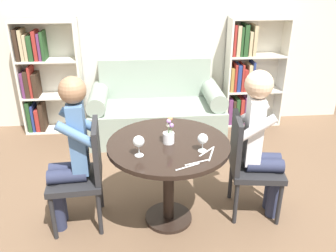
{
  "coord_description": "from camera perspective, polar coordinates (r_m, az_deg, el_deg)",
  "views": [
    {
      "loc": [
        -0.22,
        -2.44,
        2.02
      ],
      "look_at": [
        0.0,
        0.05,
        0.86
      ],
      "focal_mm": 38.0,
      "sensor_mm": 36.0,
      "label": 1
    }
  ],
  "objects": [
    {
      "name": "wine_glass_left",
      "position": [
        2.54,
        -4.73,
        -2.57
      ],
      "size": [
        0.08,
        0.08,
        0.16
      ],
      "color": "white",
      "rests_on": "round_table"
    },
    {
      "name": "fork_right_setting",
      "position": [
        2.65,
        6.25,
        -4.07
      ],
      "size": [
        0.14,
        0.14,
        0.0
      ],
      "color": "silver",
      "rests_on": "round_table"
    },
    {
      "name": "flower_vase",
      "position": [
        2.73,
        0.21,
        -1.34
      ],
      "size": [
        0.09,
        0.09,
        0.22
      ],
      "color": "silver",
      "rests_on": "round_table"
    },
    {
      "name": "knife_left_setting",
      "position": [
        2.61,
        6.94,
        -4.58
      ],
      "size": [
        0.08,
        0.18,
        0.0
      ],
      "color": "silver",
      "rests_on": "round_table"
    },
    {
      "name": "chair_left",
      "position": [
        2.94,
        -13.36,
        -7.07
      ],
      "size": [
        0.45,
        0.45,
        0.9
      ],
      "rotation": [
        0.0,
        0.0,
        -1.51
      ],
      "color": "#232326",
      "rests_on": "ground_plane"
    },
    {
      "name": "knife_right_setting",
      "position": [
        2.45,
        3.17,
        -6.54
      ],
      "size": [
        0.18,
        0.09,
        0.0
      ],
      "color": "silver",
      "rests_on": "round_table"
    },
    {
      "name": "person_right",
      "position": [
        2.98,
        14.78,
        -2.26
      ],
      "size": [
        0.44,
        0.38,
        1.29
      ],
      "rotation": [
        0.0,
        0.0,
        1.44
      ],
      "color": "#282D47",
      "rests_on": "ground_plane"
    },
    {
      "name": "back_wall",
      "position": [
        4.6,
        -2.36,
        16.5
      ],
      "size": [
        5.2,
        0.05,
        2.7
      ],
      "color": "beige",
      "rests_on": "ground_plane"
    },
    {
      "name": "chair_right",
      "position": [
        3.07,
        12.78,
        -5.61
      ],
      "size": [
        0.47,
        0.47,
        0.9
      ],
      "rotation": [
        0.0,
        0.0,
        1.44
      ],
      "color": "#232326",
      "rests_on": "ground_plane"
    },
    {
      "name": "couch",
      "position": [
        4.47,
        -1.85,
        2.39
      ],
      "size": [
        1.62,
        0.8,
        0.92
      ],
      "color": "gray",
      "rests_on": "ground_plane"
    },
    {
      "name": "ground_plane",
      "position": [
        3.17,
        0.08,
        -14.64
      ],
      "size": [
        16.0,
        16.0,
        0.0
      ],
      "primitive_type": "plane",
      "color": "brown"
    },
    {
      "name": "bookshelf_left",
      "position": [
        4.73,
        -19.41,
        7.38
      ],
      "size": [
        0.75,
        0.28,
        1.41
      ],
      "color": "silver",
      "rests_on": "ground_plane"
    },
    {
      "name": "round_table",
      "position": [
        2.83,
        0.09,
        -5.26
      ],
      "size": [
        0.96,
        0.96,
        0.74
      ],
      "color": "black",
      "rests_on": "ground_plane"
    },
    {
      "name": "bookshelf_right",
      "position": [
        4.8,
        12.51,
        8.02
      ],
      "size": [
        0.75,
        0.28,
        1.41
      ],
      "color": "silver",
      "rests_on": "ground_plane"
    },
    {
      "name": "fork_left_setting",
      "position": [
        2.51,
        4.68,
        -5.84
      ],
      "size": [
        0.18,
        0.07,
        0.0
      ],
      "color": "silver",
      "rests_on": "round_table"
    },
    {
      "name": "person_left",
      "position": [
        2.86,
        -15.47,
        -4.03
      ],
      "size": [
        0.43,
        0.36,
        1.28
      ],
      "rotation": [
        0.0,
        0.0,
        -1.51
      ],
      "color": "#282D47",
      "rests_on": "ground_plane"
    },
    {
      "name": "wine_glass_right",
      "position": [
        2.61,
        5.59,
        -2.14
      ],
      "size": [
        0.08,
        0.08,
        0.14
      ],
      "color": "white",
      "rests_on": "round_table"
    }
  ]
}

